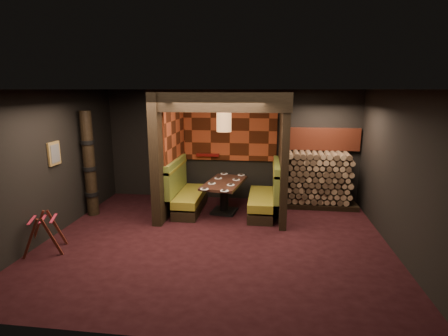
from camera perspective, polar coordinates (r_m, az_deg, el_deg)
floor at (r=6.87m, az=-1.39°, el=-11.89°), size 6.50×5.50×0.02m
ceiling at (r=6.25m, az=-1.54°, el=12.79°), size 6.50×5.50×0.02m
wall_back at (r=9.10m, az=1.16°, el=3.70°), size 6.50×0.02×2.85m
wall_front at (r=3.82m, az=-7.77°, el=-9.33°), size 6.50×0.02×2.85m
wall_left at (r=7.61m, az=-26.52°, el=0.56°), size 0.02×5.50×2.85m
wall_right at (r=6.75m, az=27.07°, el=-0.90°), size 0.02×5.50×2.85m
partition_left at (r=8.28m, az=-9.01°, el=2.64°), size 0.20×2.20×2.85m
partition_right at (r=8.01m, az=9.63°, el=2.29°), size 0.15×2.10×2.85m
header_beam at (r=6.95m, az=-0.84°, el=10.89°), size 2.85×0.18×0.44m
tapa_back_panel at (r=9.00m, az=0.98°, el=6.14°), size 2.40×0.06×1.55m
tapa_side_panel at (r=8.35m, az=-7.98°, el=5.71°), size 0.04×1.85×1.45m
lacquer_shelf at (r=9.12m, az=-2.68°, el=2.14°), size 0.60×0.12×0.07m
booth_bench_left at (r=8.42m, az=-6.22°, el=-4.28°), size 0.68×1.60×1.14m
booth_bench_right at (r=8.20m, az=6.80°, el=-4.76°), size 0.68×1.60×1.14m
dining_table at (r=8.19m, az=0.04°, el=-3.83°), size 1.00×1.53×0.75m
place_settings at (r=8.12m, az=0.04°, el=-2.17°), size 0.86×1.70×0.03m
pendant_lamp at (r=7.83m, az=-0.01°, el=7.61°), size 0.33×0.33×0.92m
framed_picture at (r=7.63m, az=-25.98°, el=2.14°), size 0.05×0.36×0.46m
luggage_rack at (r=7.09m, az=-27.31°, el=-9.22°), size 0.81×0.70×0.75m
totem_column at (r=8.47m, az=-21.12°, el=0.51°), size 0.31×0.31×2.40m
firewood_stack at (r=8.90m, az=15.64°, el=-1.87°), size 1.73×0.70×1.36m
mosaic_header at (r=9.04m, az=15.71°, el=4.56°), size 1.83×0.10×0.56m
bay_front_post at (r=8.27m, az=10.19°, el=2.59°), size 0.08×0.08×2.85m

